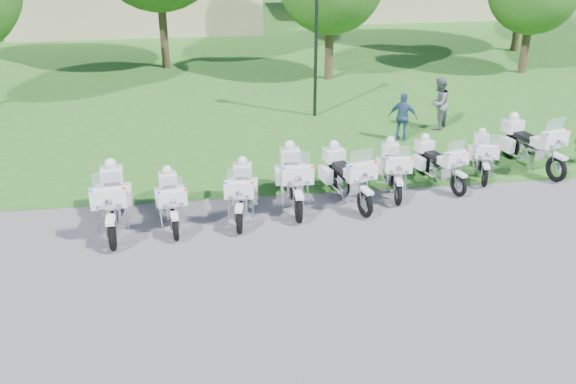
{
  "coord_description": "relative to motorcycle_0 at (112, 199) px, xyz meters",
  "views": [
    {
      "loc": [
        -2.48,
        -12.38,
        7.39
      ],
      "look_at": [
        -0.66,
        1.2,
        0.95
      ],
      "focal_mm": 40.0,
      "sensor_mm": 36.0,
      "label": 1
    }
  ],
  "objects": [
    {
      "name": "motorcycle_1",
      "position": [
        1.38,
        0.07,
        -0.12
      ],
      "size": [
        0.88,
        2.21,
        1.49
      ],
      "rotation": [
        0.0,
        0.0,
        3.26
      ],
      "color": "black",
      "rests_on": "ground"
    },
    {
      "name": "motorcycle_2",
      "position": [
        3.1,
        0.25,
        -0.09
      ],
      "size": [
        0.93,
        2.32,
        1.56
      ],
      "rotation": [
        0.0,
        0.0,
        3.02
      ],
      "color": "black",
      "rests_on": "ground"
    },
    {
      "name": "motorcycle_0",
      "position": [
        0.0,
        0.0,
        0.0
      ],
      "size": [
        0.98,
        2.64,
        1.77
      ],
      "rotation": [
        0.0,
        0.0,
        3.22
      ],
      "color": "black",
      "rests_on": "ground"
    },
    {
      "name": "motorcycle_5",
      "position": [
        7.26,
        1.21,
        -0.1
      ],
      "size": [
        0.93,
        2.3,
        1.55
      ],
      "rotation": [
        0.0,
        0.0,
        3.01
      ],
      "color": "black",
      "rests_on": "ground"
    },
    {
      "name": "bystander_b",
      "position": [
        10.14,
        5.79,
        0.15
      ],
      "size": [
        1.08,
        1.1,
        1.79
      ],
      "primitive_type": "imported",
      "rotation": [
        0.0,
        0.0,
        -2.31
      ],
      "color": "slate",
      "rests_on": "ground"
    },
    {
      "name": "grass_lawn",
      "position": [
        4.81,
        25.2,
        -0.74
      ],
      "size": [
        100.0,
        48.0,
        0.01
      ],
      "primitive_type": "cube",
      "color": "#2D6620",
      "rests_on": "ground"
    },
    {
      "name": "motorcycle_7",
      "position": [
        10.1,
        1.91,
        -0.15
      ],
      "size": [
        1.08,
        2.05,
        1.41
      ],
      "rotation": [
        0.0,
        0.0,
        2.85
      ],
      "color": "black",
      "rests_on": "ground"
    },
    {
      "name": "lamp_post",
      "position": [
        6.25,
        7.72,
        2.68
      ],
      "size": [
        0.44,
        0.44,
        4.58
      ],
      "color": "black",
      "rests_on": "ground"
    },
    {
      "name": "motorcycle_6",
      "position": [
        8.62,
        1.46,
        -0.11
      ],
      "size": [
        1.14,
        2.18,
        1.5
      ],
      "rotation": [
        0.0,
        0.0,
        3.43
      ],
      "color": "black",
      "rests_on": "ground"
    },
    {
      "name": "bystander_c",
      "position": [
        8.63,
        4.86,
        0.05
      ],
      "size": [
        1.0,
        0.77,
        1.58
      ],
      "primitive_type": "imported",
      "rotation": [
        0.0,
        0.0,
        2.66
      ],
      "color": "#325479",
      "rests_on": "ground"
    },
    {
      "name": "motorcycle_3",
      "position": [
        4.47,
        0.74,
        -0.01
      ],
      "size": [
        0.87,
        2.59,
        1.74
      ],
      "rotation": [
        0.0,
        0.0,
        3.12
      ],
      "color": "black",
      "rests_on": "ground"
    },
    {
      "name": "motorcycle_4",
      "position": [
        5.88,
        0.75,
        -0.03
      ],
      "size": [
        1.21,
        2.48,
        1.69
      ],
      "rotation": [
        0.0,
        0.0,
        3.39
      ],
      "color": "black",
      "rests_on": "ground"
    },
    {
      "name": "ground",
      "position": [
        4.81,
        -1.8,
        -0.74
      ],
      "size": [
        100.0,
        100.0,
        0.0
      ],
      "primitive_type": "plane",
      "color": "#545459",
      "rests_on": "ground"
    },
    {
      "name": "motorcycle_8",
      "position": [
        11.65,
        2.19,
        -0.0
      ],
      "size": [
        1.3,
        2.58,
        1.77
      ],
      "rotation": [
        0.0,
        0.0,
        3.41
      ],
      "color": "black",
      "rests_on": "ground"
    }
  ]
}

